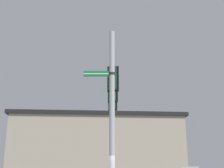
% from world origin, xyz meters
% --- Properties ---
extents(signal_pole, '(0.21, 0.21, 7.38)m').
position_xyz_m(signal_pole, '(0.00, 0.00, 3.69)').
color(signal_pole, '#ADB2B7').
rests_on(signal_pole, ground).
extents(mast_arm, '(2.13, 6.50, 0.19)m').
position_xyz_m(mast_arm, '(0.97, -3.22, 6.83)').
color(mast_arm, '#ADB2B7').
extents(traffic_light_nearest_pole, '(0.54, 0.49, 1.31)m').
position_xyz_m(traffic_light_nearest_pole, '(0.56, -1.84, 6.04)').
color(traffic_light_nearest_pole, black).
extents(traffic_light_mid_inner, '(0.54, 0.49, 1.31)m').
position_xyz_m(traffic_light_mid_inner, '(1.20, -3.96, 6.04)').
color(traffic_light_mid_inner, black).
extents(traffic_light_mid_outer, '(0.54, 0.49, 1.31)m').
position_xyz_m(traffic_light_mid_outer, '(1.84, -6.08, 6.04)').
color(traffic_light_mid_outer, black).
extents(street_name_sign, '(1.19, 0.46, 0.22)m').
position_xyz_m(street_name_sign, '(0.34, 0.10, 5.60)').
color(street_name_sign, '#147238').
extents(storefront_building, '(15.69, 11.45, 6.52)m').
position_xyz_m(storefront_building, '(5.63, -14.19, 3.27)').
color(storefront_building, '#A89E89').
rests_on(storefront_building, ground).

